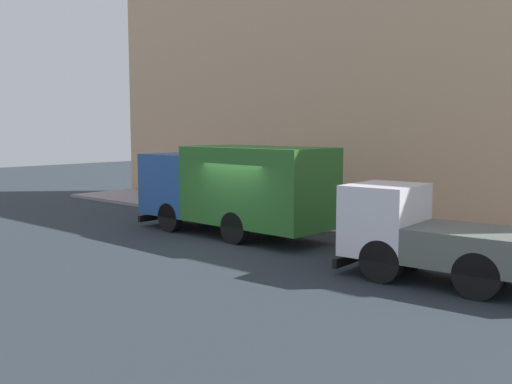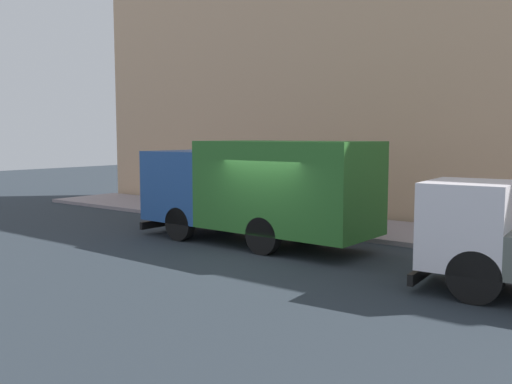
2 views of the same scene
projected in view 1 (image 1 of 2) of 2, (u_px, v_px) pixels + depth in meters
name	position (u px, v px, depth m)	size (l,w,h in m)	color
ground	(240.00, 243.00, 18.44)	(80.00, 80.00, 0.00)	#262E36
sidewalk	(328.00, 222.00, 22.01)	(3.66, 30.00, 0.14)	gray
building_facade	(363.00, 71.00, 23.11)	(0.50, 30.00, 11.69)	tan
large_utility_truck	(234.00, 186.00, 19.61)	(2.53, 7.45, 3.01)	#244E95
small_flatbed_truck	(435.00, 236.00, 13.70)	(2.32, 5.30, 2.24)	white
pedestrian_walking	(256.00, 187.00, 25.36)	(0.42, 0.42, 1.73)	brown
pedestrian_standing	(200.00, 189.00, 25.17)	(0.49, 0.49, 1.64)	#17242B
pedestrian_third	(178.00, 182.00, 27.74)	(0.45, 0.45, 1.69)	#463353
traffic_cone_orange	(222.00, 206.00, 23.40)	(0.50, 0.50, 0.72)	orange
street_sign_post	(314.00, 188.00, 20.44)	(0.44, 0.08, 2.32)	#4C5156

